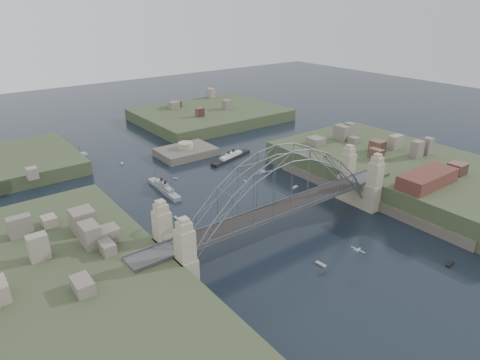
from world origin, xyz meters
name	(u,v)px	position (x,y,z in m)	size (l,w,h in m)	color
ground	(281,236)	(0.00, 0.00, 0.00)	(500.00, 500.00, 0.00)	black
bridge	(283,194)	(0.00, 0.00, 12.32)	(84.00, 13.80, 24.60)	#454547
shore_west	(55,321)	(-57.32, 0.00, 1.97)	(50.50, 90.00, 12.00)	#364127
shore_east	(406,178)	(57.32, 0.00, 1.97)	(50.50, 90.00, 12.00)	#364127
headland_ne	(210,118)	(50.00, 110.00, 0.75)	(70.00, 55.00, 9.50)	#364127
fort_island	(186,156)	(12.00, 70.00, -0.34)	(22.00, 16.00, 9.40)	#4E493E
wharf_shed	(427,179)	(44.00, -14.00, 10.00)	(20.00, 8.00, 4.00)	#592D26
finger_pier	(460,231)	(39.00, -28.00, 0.70)	(4.00, 22.00, 1.40)	#454547
naval_cruiser_near	(164,188)	(-11.33, 44.35, 0.91)	(3.29, 19.68, 5.88)	gray
naval_cruiser_far	(73,159)	(-26.15, 91.30, 0.78)	(13.31, 10.20, 5.01)	gray
ocean_liner	(231,157)	(23.73, 55.21, 0.81)	(21.37, 8.73, 5.25)	black
aeroplane	(358,250)	(4.51, -21.02, 4.57)	(1.98, 3.68, 0.53)	#A5A7AC
small_boat_a	(176,218)	(-17.51, 25.19, 0.15)	(0.94, 2.21, 0.45)	silver
small_boat_b	(245,181)	(14.54, 34.27, 0.15)	(1.00, 1.78, 0.45)	silver
small_boat_c	(321,264)	(-1.48, -15.61, 0.15)	(1.15, 2.83, 0.45)	silver
small_boat_d	(263,171)	(25.25, 37.59, 0.29)	(1.93, 1.79, 1.43)	silver
small_boat_e	(77,191)	(-34.48, 60.82, 0.28)	(3.69, 1.57, 1.43)	silver
small_boat_f	(175,178)	(-3.44, 51.15, 0.15)	(1.49, 1.55, 0.45)	silver
small_boat_g	(450,264)	(22.94, -34.03, 0.15)	(2.97, 1.30, 0.45)	silver
small_boat_h	(122,163)	(-12.68, 76.18, 0.29)	(1.62, 1.95, 1.43)	silver
small_boat_i	(295,187)	(24.66, 20.02, 0.28)	(2.70, 1.16, 1.43)	silver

